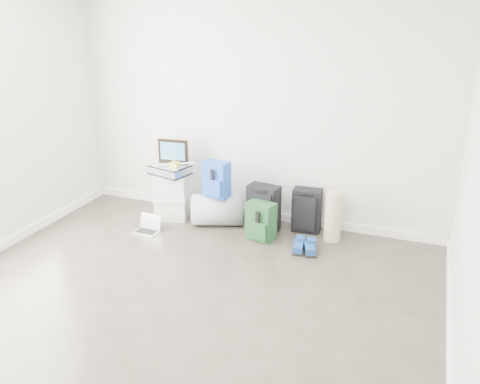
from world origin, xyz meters
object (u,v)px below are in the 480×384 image
at_px(large_suitcase, 263,209).
at_px(laptop, 148,228).
at_px(boxes_stack, 171,196).
at_px(duffel_bag, 218,210).
at_px(carry_on, 307,210).
at_px(briefcase, 170,169).

height_order(large_suitcase, laptop, large_suitcase).
xyz_separation_m(boxes_stack, duffel_bag, (0.61, 0.02, -0.10)).
height_order(duffel_bag, carry_on, carry_on).
distance_m(briefcase, large_suitcase, 1.22).
bearing_deg(laptop, duffel_bag, 39.69).
relative_size(boxes_stack, laptop, 1.95).
xyz_separation_m(duffel_bag, laptop, (-0.67, -0.48, -0.14)).
xyz_separation_m(duffel_bag, large_suitcase, (0.56, 0.02, 0.09)).
xyz_separation_m(briefcase, large_suitcase, (1.17, 0.04, -0.35)).
bearing_deg(large_suitcase, briefcase, -169.43).
height_order(boxes_stack, laptop, boxes_stack).
relative_size(duffel_bag, carry_on, 1.17).
height_order(duffel_bag, laptop, duffel_bag).
bearing_deg(boxes_stack, briefcase, 74.56).
xyz_separation_m(large_suitcase, laptop, (-1.24, -0.50, -0.23)).
xyz_separation_m(boxes_stack, carry_on, (1.64, 0.21, -0.03)).
bearing_deg(carry_on, large_suitcase, -164.01).
relative_size(boxes_stack, large_suitcase, 1.02).
height_order(duffel_bag, large_suitcase, large_suitcase).
bearing_deg(large_suitcase, carry_on, 28.88).
bearing_deg(briefcase, boxes_stack, -75.57).
relative_size(duffel_bag, large_suitcase, 1.09).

